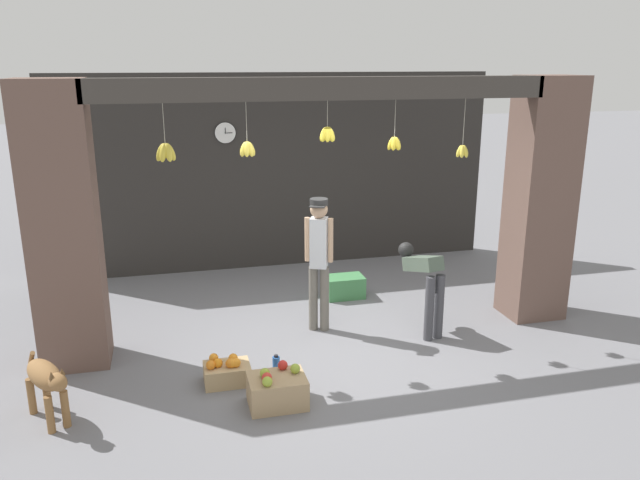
{
  "coord_description": "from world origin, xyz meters",
  "views": [
    {
      "loc": [
        -1.73,
        -6.42,
        3.19
      ],
      "look_at": [
        0.0,
        0.47,
        1.15
      ],
      "focal_mm": 35.0,
      "sensor_mm": 36.0,
      "label": 1
    }
  ],
  "objects_px": {
    "shopkeeper": "(319,254)",
    "produce_box_green": "(344,287)",
    "wall_clock": "(225,133)",
    "dog": "(46,380)",
    "fruit_crate_apples": "(277,390)",
    "worker_stooping": "(425,279)",
    "water_bottle": "(276,365)",
    "fruit_crate_oranges": "(227,372)"
  },
  "relations": [
    {
      "from": "wall_clock",
      "to": "water_bottle",
      "type": "bearing_deg",
      "value": -88.65
    },
    {
      "from": "worker_stooping",
      "to": "water_bottle",
      "type": "xyz_separation_m",
      "value": [
        -1.93,
        -0.63,
        -0.58
      ]
    },
    {
      "from": "shopkeeper",
      "to": "produce_box_green",
      "type": "xyz_separation_m",
      "value": [
        0.62,
        0.99,
        -0.82
      ]
    },
    {
      "from": "fruit_crate_apples",
      "to": "produce_box_green",
      "type": "xyz_separation_m",
      "value": [
        1.43,
        2.6,
        -0.01
      ]
    },
    {
      "from": "fruit_crate_oranges",
      "to": "water_bottle",
      "type": "xyz_separation_m",
      "value": [
        0.52,
        0.06,
        -0.02
      ]
    },
    {
      "from": "fruit_crate_apples",
      "to": "produce_box_green",
      "type": "bearing_deg",
      "value": 61.17
    },
    {
      "from": "fruit_crate_oranges",
      "to": "fruit_crate_apples",
      "type": "distance_m",
      "value": 0.69
    },
    {
      "from": "fruit_crate_apples",
      "to": "fruit_crate_oranges",
      "type": "bearing_deg",
      "value": 127.92
    },
    {
      "from": "dog",
      "to": "fruit_crate_apples",
      "type": "xyz_separation_m",
      "value": [
        2.07,
        -0.22,
        -0.26
      ]
    },
    {
      "from": "shopkeeper",
      "to": "produce_box_green",
      "type": "relative_size",
      "value": 3.12
    },
    {
      "from": "worker_stooping",
      "to": "fruit_crate_oranges",
      "type": "relative_size",
      "value": 2.2
    },
    {
      "from": "fruit_crate_oranges",
      "to": "wall_clock",
      "type": "height_order",
      "value": "wall_clock"
    },
    {
      "from": "shopkeeper",
      "to": "water_bottle",
      "type": "relative_size",
      "value": 7.45
    },
    {
      "from": "dog",
      "to": "produce_box_green",
      "type": "distance_m",
      "value": 4.24
    },
    {
      "from": "shopkeeper",
      "to": "worker_stooping",
      "type": "xyz_separation_m",
      "value": [
        1.21,
        -0.38,
        -0.29
      ]
    },
    {
      "from": "shopkeeper",
      "to": "water_bottle",
      "type": "bearing_deg",
      "value": 77.72
    },
    {
      "from": "fruit_crate_apples",
      "to": "dog",
      "type": "bearing_deg",
      "value": 173.89
    },
    {
      "from": "dog",
      "to": "produce_box_green",
      "type": "height_order",
      "value": "dog"
    },
    {
      "from": "shopkeeper",
      "to": "worker_stooping",
      "type": "height_order",
      "value": "shopkeeper"
    },
    {
      "from": "produce_box_green",
      "to": "wall_clock",
      "type": "bearing_deg",
      "value": 131.21
    },
    {
      "from": "dog",
      "to": "shopkeeper",
      "type": "xyz_separation_m",
      "value": [
        2.89,
        1.39,
        0.55
      ]
    },
    {
      "from": "water_bottle",
      "to": "wall_clock",
      "type": "height_order",
      "value": "wall_clock"
    },
    {
      "from": "dog",
      "to": "water_bottle",
      "type": "xyz_separation_m",
      "value": [
        2.17,
        0.38,
        -0.32
      ]
    },
    {
      "from": "worker_stooping",
      "to": "wall_clock",
      "type": "height_order",
      "value": "wall_clock"
    },
    {
      "from": "worker_stooping",
      "to": "fruit_crate_oranges",
      "type": "distance_m",
      "value": 2.61
    },
    {
      "from": "water_bottle",
      "to": "shopkeeper",
      "type": "bearing_deg",
      "value": 54.6
    },
    {
      "from": "dog",
      "to": "worker_stooping",
      "type": "distance_m",
      "value": 4.23
    },
    {
      "from": "worker_stooping",
      "to": "fruit_crate_apples",
      "type": "bearing_deg",
      "value": -160.61
    },
    {
      "from": "fruit_crate_oranges",
      "to": "fruit_crate_apples",
      "type": "xyz_separation_m",
      "value": [
        0.43,
        -0.55,
        0.03
      ]
    },
    {
      "from": "shopkeeper",
      "to": "fruit_crate_apples",
      "type": "xyz_separation_m",
      "value": [
        -0.81,
        -1.61,
        -0.81
      ]
    },
    {
      "from": "shopkeeper",
      "to": "wall_clock",
      "type": "xyz_separation_m",
      "value": [
        -0.8,
        2.61,
        1.19
      ]
    },
    {
      "from": "dog",
      "to": "water_bottle",
      "type": "relative_size",
      "value": 3.5
    },
    {
      "from": "worker_stooping",
      "to": "fruit_crate_apples",
      "type": "relative_size",
      "value": 1.88
    },
    {
      "from": "shopkeeper",
      "to": "wall_clock",
      "type": "bearing_deg",
      "value": -49.79
    },
    {
      "from": "water_bottle",
      "to": "produce_box_green",
      "type": "bearing_deg",
      "value": 56.3
    },
    {
      "from": "wall_clock",
      "to": "dog",
      "type": "bearing_deg",
      "value": -117.54
    },
    {
      "from": "dog",
      "to": "wall_clock",
      "type": "xyz_separation_m",
      "value": [
        2.08,
        4.0,
        1.73
      ]
    },
    {
      "from": "shopkeeper",
      "to": "fruit_crate_apples",
      "type": "bearing_deg",
      "value": 86.28
    },
    {
      "from": "fruit_crate_apples",
      "to": "wall_clock",
      "type": "distance_m",
      "value": 4.67
    },
    {
      "from": "wall_clock",
      "to": "fruit_crate_oranges",
      "type": "bearing_deg",
      "value": -96.82
    },
    {
      "from": "worker_stooping",
      "to": "produce_box_green",
      "type": "xyz_separation_m",
      "value": [
        -0.6,
        1.37,
        -0.53
      ]
    },
    {
      "from": "water_bottle",
      "to": "wall_clock",
      "type": "distance_m",
      "value": 4.16
    }
  ]
}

